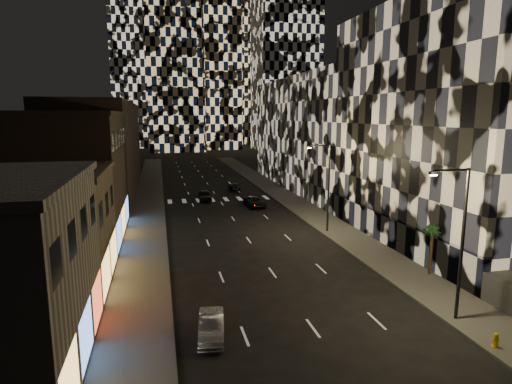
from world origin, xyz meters
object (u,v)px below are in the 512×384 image
fire_hydrant (496,340)px  car_dark_rightlane (255,202)px  car_dark_midlane (205,195)px  car_silver_parked (211,326)px  streetlight_far (327,182)px  streetlight_near (459,234)px  palm_tree (432,234)px  car_dark_oncoming (234,187)px

fire_hydrant → car_dark_rightlane: bearing=96.9°
car_dark_midlane → fire_hydrant: (10.59, -42.84, -0.25)m
car_dark_midlane → car_silver_parked: bearing=-94.4°
car_silver_parked → car_dark_rightlane: size_ratio=0.83×
streetlight_far → car_dark_midlane: (-10.44, 19.64, -4.60)m
streetlight_near → car_silver_parked: 14.98m
car_silver_parked → palm_tree: bearing=25.1°
fire_hydrant → car_dark_midlane: bearing=103.9°
car_silver_parked → fire_hydrant: bearing=-9.9°
streetlight_near → car_silver_parked: streetlight_near is taller
fire_hydrant → car_dark_oncoming: bearing=95.7°
car_silver_parked → car_dark_oncoming: size_ratio=0.93×
car_dark_oncoming → car_dark_rightlane: (0.50, -13.15, 0.05)m
streetlight_far → palm_tree: bearing=-76.6°
car_dark_midlane → palm_tree: bearing=-66.5°
car_dark_midlane → car_dark_oncoming: (5.59, 7.45, -0.15)m
car_dark_midlane → car_dark_oncoming: 9.31m
car_dark_rightlane → streetlight_near: bearing=-87.8°
car_dark_rightlane → palm_tree: palm_tree is taller
car_dark_midlane → streetlight_near: bearing=-74.2°
streetlight_far → car_dark_rightlane: (-4.35, 13.94, -4.71)m
streetlight_near → car_dark_oncoming: size_ratio=2.18×
car_dark_midlane → car_dark_rightlane: bearing=-42.0°
streetlight_near → fire_hydrant: streetlight_near is taller
streetlight_far → car_dark_oncoming: (-4.85, 27.09, -4.75)m
car_dark_oncoming → streetlight_near: bearing=98.6°
car_dark_midlane → car_dark_oncoming: car_dark_midlane is taller
fire_hydrant → car_silver_parked: bearing=162.5°
palm_tree → streetlight_far: bearing=103.4°
car_dark_rightlane → car_dark_midlane: bearing=131.8°
car_dark_midlane → car_dark_rightlane: (6.09, -5.69, -0.11)m
car_dark_oncoming → palm_tree: palm_tree is taller
car_silver_parked → fire_hydrant: 14.99m
streetlight_far → palm_tree: 13.76m
car_dark_midlane → fire_hydrant: 44.13m
streetlight_far → car_silver_parked: 23.93m
car_silver_parked → car_dark_midlane: bearing=92.0°
streetlight_near → car_dark_midlane: size_ratio=2.04×
streetlight_near → car_dark_midlane: streetlight_near is taller
car_silver_parked → streetlight_near: bearing=2.3°
streetlight_far → car_dark_midlane: streetlight_far is taller
streetlight_far → car_dark_rightlane: bearing=107.3°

